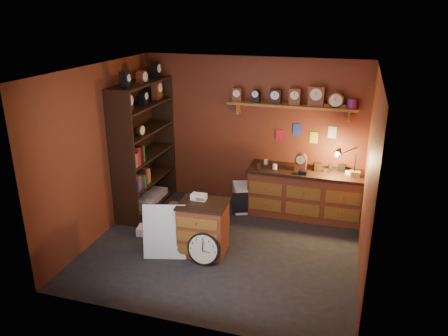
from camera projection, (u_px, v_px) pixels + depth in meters
floor at (223, 247)px, 6.74m from camera, size 4.00×4.00×0.00m
room_shell at (229, 138)px, 6.23m from camera, size 4.02×3.62×2.71m
shelving_unit at (142, 142)px, 7.68m from camera, size 0.47×1.60×2.58m
workbench at (306, 191)px, 7.61m from camera, size 2.01×0.66×1.36m
low_cabinet at (203, 226)px, 6.47m from camera, size 0.74×0.63×0.89m
big_round_clock at (204, 249)px, 6.23m from camera, size 0.48×0.16×0.48m
white_panel at (166, 256)px, 6.50m from camera, size 0.65×0.33×0.83m
mini_fridge at (247, 197)px, 7.91m from camera, size 0.61×0.63×0.49m
floor_box_a at (176, 208)px, 7.85m from camera, size 0.29×0.25×0.16m
floor_box_b at (144, 230)px, 7.12m from camera, size 0.25×0.29×0.12m
floor_box_c at (161, 220)px, 7.39m from camera, size 0.28×0.23×0.20m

